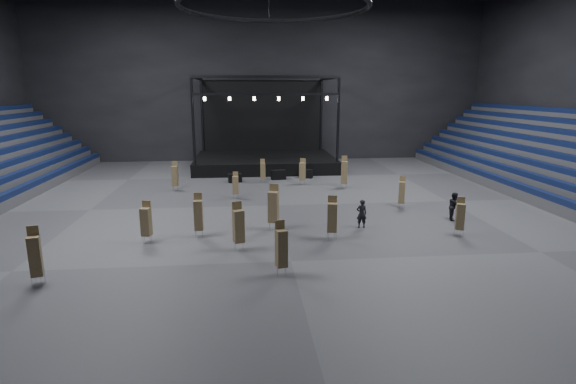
{
  "coord_description": "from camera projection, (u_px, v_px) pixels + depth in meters",
  "views": [
    {
      "loc": [
        -2.07,
        -30.26,
        7.9
      ],
      "look_at": [
        0.69,
        -2.0,
        1.4
      ],
      "focal_mm": 28.0,
      "sensor_mm": 36.0,
      "label": 1
    }
  ],
  "objects": [
    {
      "name": "floor",
      "position": [
        275.0,
        205.0,
        31.32
      ],
      "size": [
        50.0,
        50.0,
        0.0
      ],
      "primitive_type": "plane",
      "color": "#49494C",
      "rests_on": "ground"
    },
    {
      "name": "wall_back",
      "position": [
        262.0,
        79.0,
        49.68
      ],
      "size": [
        50.0,
        0.2,
        18.0
      ],
      "primitive_type": "cube",
      "color": "black",
      "rests_on": "ground"
    },
    {
      "name": "wall_front",
      "position": [
        346.0,
        33.0,
        8.94
      ],
      "size": [
        50.0,
        0.2,
        18.0
      ],
      "primitive_type": "cube",
      "color": "black",
      "rests_on": "ground"
    },
    {
      "name": "stage",
      "position": [
        264.0,
        153.0,
        46.75
      ],
      "size": [
        14.0,
        10.0,
        9.2
      ],
      "color": "black",
      "rests_on": "floor"
    },
    {
      "name": "truss_ring",
      "position": [
        274.0,
        7.0,
        28.42
      ],
      "size": [
        12.3,
        12.3,
        5.15
      ],
      "color": "black",
      "rests_on": "ceiling"
    },
    {
      "name": "flight_case_left",
      "position": [
        235.0,
        178.0,
        39.06
      ],
      "size": [
        1.23,
        0.8,
        0.76
      ],
      "primitive_type": "cube",
      "rotation": [
        0.0,
        0.0,
        0.22
      ],
      "color": "black",
      "rests_on": "floor"
    },
    {
      "name": "flight_case_mid",
      "position": [
        278.0,
        175.0,
        40.3
      ],
      "size": [
        1.38,
        0.89,
        0.85
      ],
      "primitive_type": "cube",
      "rotation": [
        0.0,
        0.0,
        0.21
      ],
      "color": "black",
      "rests_on": "floor"
    },
    {
      "name": "flight_case_right",
      "position": [
        306.0,
        174.0,
        41.04
      ],
      "size": [
        1.31,
        1.03,
        0.78
      ],
      "primitive_type": "cube",
      "rotation": [
        0.0,
        0.0,
        -0.44
      ],
      "color": "black",
      "rests_on": "floor"
    },
    {
      "name": "chair_stack_0",
      "position": [
        263.0,
        170.0,
        38.8
      ],
      "size": [
        0.43,
        0.43,
        2.05
      ],
      "rotation": [
        0.0,
        0.0,
        0.05
      ],
      "color": "silver",
      "rests_on": "floor"
    },
    {
      "name": "chair_stack_1",
      "position": [
        238.0,
        225.0,
        22.37
      ],
      "size": [
        0.63,
        0.63,
        2.48
      ],
      "rotation": [
        0.0,
        0.0,
        0.29
      ],
      "color": "silver",
      "rests_on": "floor"
    },
    {
      "name": "chair_stack_2",
      "position": [
        332.0,
        217.0,
        24.02
      ],
      "size": [
        0.6,
        0.6,
        2.38
      ],
      "rotation": [
        0.0,
        0.0,
        -0.18
      ],
      "color": "silver",
      "rests_on": "floor"
    },
    {
      "name": "chair_stack_3",
      "position": [
        302.0,
        171.0,
        37.93
      ],
      "size": [
        0.61,
        0.61,
        2.22
      ],
      "rotation": [
        0.0,
        0.0,
        -0.31
      ],
      "color": "silver",
      "rests_on": "floor"
    },
    {
      "name": "chair_stack_4",
      "position": [
        460.0,
        216.0,
        24.62
      ],
      "size": [
        0.55,
        0.55,
        2.16
      ],
      "rotation": [
        0.0,
        0.0,
        -0.32
      ],
      "color": "silver",
      "rests_on": "floor"
    },
    {
      "name": "chair_stack_5",
      "position": [
        236.0,
        185.0,
        33.14
      ],
      "size": [
        0.44,
        0.44,
        1.98
      ],
      "rotation": [
        0.0,
        0.0,
        -0.08
      ],
      "color": "silver",
      "rests_on": "floor"
    },
    {
      "name": "chair_stack_6",
      "position": [
        146.0,
        221.0,
        23.48
      ],
      "size": [
        0.56,
        0.56,
        2.24
      ],
      "rotation": [
        0.0,
        0.0,
        -0.21
      ],
      "color": "silver",
      "rests_on": "floor"
    },
    {
      "name": "chair_stack_7",
      "position": [
        35.0,
        255.0,
        18.39
      ],
      "size": [
        0.56,
        0.56,
        2.49
      ],
      "rotation": [
        0.0,
        0.0,
        0.27
      ],
      "color": "silver",
      "rests_on": "floor"
    },
    {
      "name": "chair_stack_8",
      "position": [
        281.0,
        247.0,
        19.35
      ],
      "size": [
        0.56,
        0.56,
        2.44
      ],
      "rotation": [
        0.0,
        0.0,
        0.27
      ],
      "color": "silver",
      "rests_on": "floor"
    },
    {
      "name": "chair_stack_9",
      "position": [
        175.0,
        176.0,
        35.64
      ],
      "size": [
        0.49,
        0.49,
        2.36
      ],
      "rotation": [
        0.0,
        0.0,
        -0.12
      ],
      "color": "silver",
      "rests_on": "floor"
    },
    {
      "name": "chair_stack_10",
      "position": [
        344.0,
        172.0,
        36.51
      ],
      "size": [
        0.56,
        0.56,
        2.66
      ],
      "rotation": [
        0.0,
        0.0,
        -0.16
      ],
      "color": "silver",
      "rests_on": "floor"
    },
    {
      "name": "chair_stack_11",
      "position": [
        402.0,
        192.0,
        30.44
      ],
      "size": [
        0.53,
        0.53,
        2.17
      ],
      "rotation": [
        0.0,
        0.0,
        -0.36
      ],
      "color": "silver",
      "rests_on": "floor"
    },
    {
      "name": "chair_stack_12",
      "position": [
        273.0,
        206.0,
        25.66
      ],
      "size": [
        0.68,
        0.68,
        2.67
      ],
      "rotation": [
        0.0,
        0.0,
        -0.29
      ],
      "color": "silver",
      "rests_on": "floor"
    },
    {
      "name": "chair_stack_13",
      "position": [
        198.0,
        214.0,
        24.44
      ],
      "size": [
        0.46,
        0.46,
        2.44
      ],
      "rotation": [
        0.0,
        0.0,
        0.0
      ],
      "color": "silver",
      "rests_on": "floor"
    },
    {
      "name": "man_center",
      "position": [
        362.0,
        214.0,
        26.12
      ],
      "size": [
        0.62,
        0.42,
        1.68
      ],
      "primitive_type": "imported",
      "rotation": [
        0.0,
        0.0,
        3.16
      ],
      "color": "black",
      "rests_on": "floor"
    },
    {
      "name": "crew_member",
      "position": [
        454.0,
        206.0,
        27.66
      ],
      "size": [
        0.85,
        0.98,
        1.74
      ],
      "primitive_type": "imported",
      "rotation": [
        0.0,
        0.0,
        1.31
      ],
      "color": "black",
      "rests_on": "floor"
    }
  ]
}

